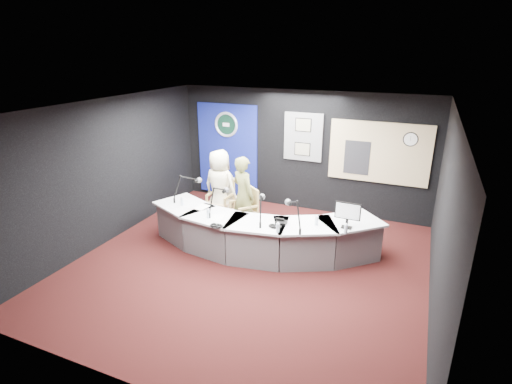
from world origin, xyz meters
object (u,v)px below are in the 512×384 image
at_px(armchair_left, 220,203).
at_px(person_woman, 243,195).
at_px(person_man, 220,186).
at_px(broadcast_desk, 258,233).
at_px(armchair_right, 244,211).

distance_m(armchair_left, person_woman, 0.86).
height_order(armchair_left, person_man, person_man).
height_order(armchair_left, person_woman, person_woman).
bearing_deg(person_man, person_woman, 163.71).
xyz_separation_m(armchair_left, person_woman, (0.71, -0.31, 0.39)).
bearing_deg(broadcast_desk, person_woman, 132.39).
bearing_deg(broadcast_desk, armchair_left, 143.45).
bearing_deg(person_woman, armchair_right, -0.00).
bearing_deg(person_woman, person_man, 5.52).
relative_size(broadcast_desk, person_man, 2.75).
height_order(broadcast_desk, person_man, person_man).
bearing_deg(armchair_right, person_man, -163.74).
distance_m(armchair_left, armchair_right, 0.77).
height_order(broadcast_desk, person_woman, person_woman).
distance_m(broadcast_desk, person_man, 1.70).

